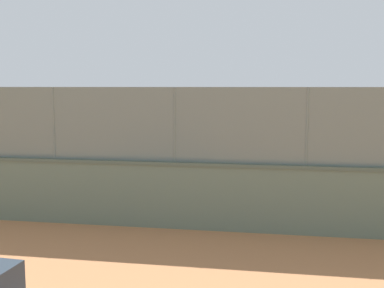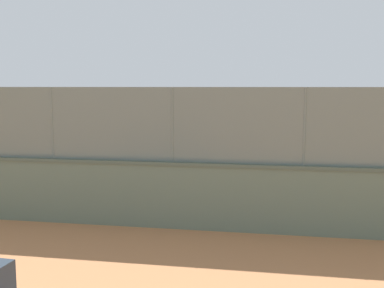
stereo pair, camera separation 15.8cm
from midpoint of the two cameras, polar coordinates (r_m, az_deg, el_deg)
name	(u,v)px [view 1 (the left image)]	position (r m, az deg, el deg)	size (l,w,h in m)	color
ground_plane	(233,156)	(23.53, 4.85, -1.43)	(260.00, 260.00, 0.00)	#B27247
perimeter_wall	(305,199)	(11.35, 13.20, -6.57)	(25.41, 0.77, 1.64)	slate
fence_panel_on_wall	(307,126)	(11.07, 13.45, 2.10)	(24.97, 0.42, 1.80)	slate
player_crossing_court	(230,139)	(22.57, 4.46, 0.58)	(0.90, 0.96, 1.57)	navy
player_near_wall_returning	(126,137)	(23.97, -8.29, 0.79)	(0.73, 1.00, 1.50)	#591919
sports_ball	(231,136)	(21.42, 4.62, 1.02)	(0.11, 0.11, 0.11)	white
spare_ball_by_wall	(114,201)	(14.12, -9.85, -6.86)	(0.19, 0.19, 0.19)	yellow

